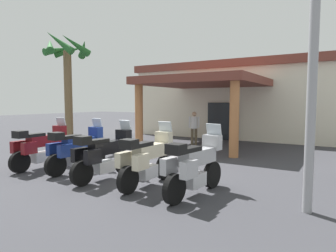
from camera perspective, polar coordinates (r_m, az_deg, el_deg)
The scene contains 9 objects.
ground_plane at distance 9.48m, azimuth -8.83°, elevation -8.42°, with size 80.00×80.00×0.00m, color #38383D.
motel_building at distance 19.98m, azimuth 14.08°, elevation 5.00°, with size 12.38×12.49×4.49m.
motorcycle_maroon at distance 10.31m, azimuth -23.59°, elevation -3.74°, with size 0.72×2.21×1.61m.
motorcycle_blue at distance 9.41m, azimuth -17.40°, elevation -4.34°, with size 0.72×2.21×1.61m.
motorcycle_black at distance 8.26m, azimuth -12.43°, elevation -5.48°, with size 0.73×2.21×1.61m.
motorcycle_cream at distance 7.48m, azimuth -4.12°, elevation -6.44°, with size 0.71×2.21×1.61m.
motorcycle_silver at distance 6.74m, azimuth 5.17°, elevation -7.70°, with size 0.78×2.21×1.61m.
pedestrian at distance 14.58m, azimuth 5.11°, elevation 0.04°, with size 0.48×0.32×1.66m.
palm_tree_roadside at distance 15.03m, azimuth -19.10°, elevation 11.09°, with size 2.35×2.38×5.43m.
Camera 1 is at (6.00, -7.02, 2.15)m, focal length 31.27 mm.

